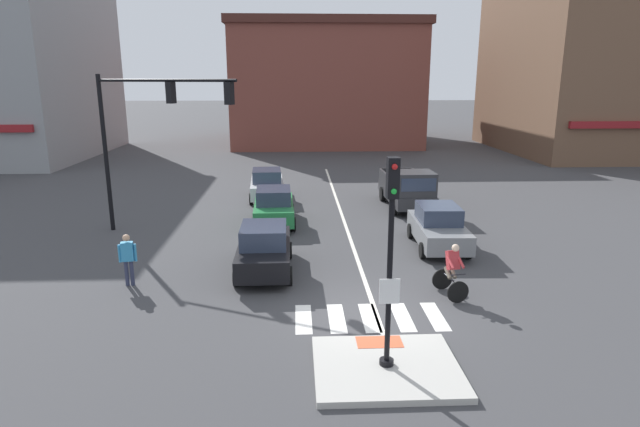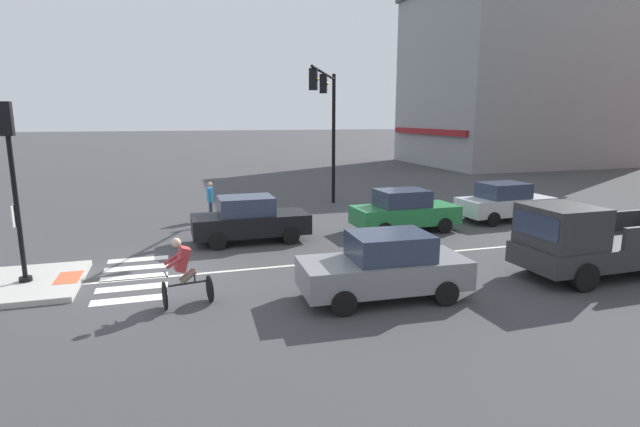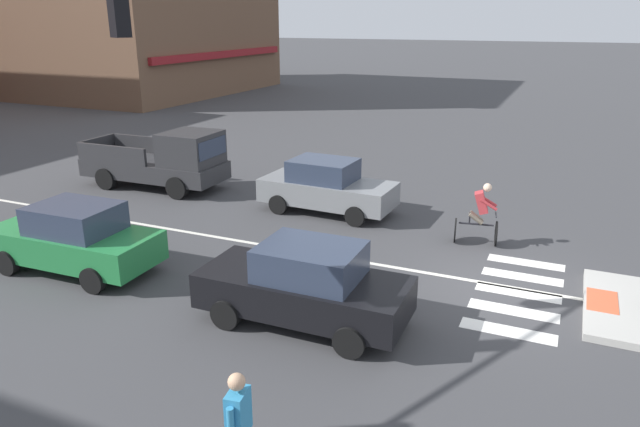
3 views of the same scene
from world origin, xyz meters
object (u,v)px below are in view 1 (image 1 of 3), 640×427
at_px(car_green_westbound_far, 274,206).
at_px(signal_pole, 391,245).
at_px(car_silver_westbound_distant, 267,184).
at_px(car_grey_eastbound_mid, 438,227).
at_px(car_black_westbound_near, 264,248).
at_px(traffic_light_mast, 143,124).
at_px(pickup_truck_charcoal_eastbound_far, 408,190).
at_px(cyclist, 452,269).
at_px(pedestrian_at_curb_left, 128,256).

bearing_deg(car_green_westbound_far, signal_pole, -76.63).
bearing_deg(car_silver_westbound_distant, car_grey_eastbound_mid, -51.40).
relative_size(car_green_westbound_far, car_black_westbound_near, 1.01).
distance_m(signal_pole, traffic_light_mast, 13.61).
height_order(signal_pole, traffic_light_mast, traffic_light_mast).
xyz_separation_m(traffic_light_mast, pickup_truck_charcoal_eastbound_far, (11.57, 4.02, -3.62)).
height_order(cyclist, pedestrian_at_curb_left, cyclist).
xyz_separation_m(car_silver_westbound_distant, cyclist, (6.12, -13.49, 0.06)).
xyz_separation_m(traffic_light_mast, cyclist, (10.58, -6.90, -3.73)).
bearing_deg(car_black_westbound_near, car_silver_westbound_distant, 92.44).
distance_m(traffic_light_mast, car_grey_eastbound_mid, 12.24).
height_order(signal_pole, car_green_westbound_far, signal_pole).
bearing_deg(pedestrian_at_curb_left, car_green_westbound_far, 59.05).
height_order(traffic_light_mast, pickup_truck_charcoal_eastbound_far, traffic_light_mast).
xyz_separation_m(car_black_westbound_near, cyclist, (5.65, -2.40, 0.06)).
relative_size(signal_pole, cyclist, 2.76).
bearing_deg(car_grey_eastbound_mid, pedestrian_at_curb_left, -162.37).
height_order(car_black_westbound_near, pickup_truck_charcoal_eastbound_far, pickup_truck_charcoal_eastbound_far).
height_order(car_green_westbound_far, car_black_westbound_near, same).
bearing_deg(car_silver_westbound_distant, pickup_truck_charcoal_eastbound_far, -19.86).
xyz_separation_m(car_black_westbound_near, pedestrian_at_curb_left, (-4.17, -1.05, 0.17)).
relative_size(traffic_light_mast, car_green_westbound_far, 1.57).
bearing_deg(pedestrian_at_curb_left, cyclist, -7.82).
relative_size(signal_pole, car_green_westbound_far, 1.12).
xyz_separation_m(traffic_light_mast, pedestrian_at_curb_left, (0.76, -5.55, -3.62)).
relative_size(traffic_light_mast, pickup_truck_charcoal_eastbound_far, 1.26).
xyz_separation_m(car_silver_westbound_distant, car_grey_eastbound_mid, (6.98, -8.75, 0.00)).
bearing_deg(car_grey_eastbound_mid, car_green_westbound_far, 150.04).
height_order(car_black_westbound_near, cyclist, cyclist).
bearing_deg(signal_pole, pedestrian_at_curb_left, 143.43).
xyz_separation_m(signal_pole, traffic_light_mast, (-7.98, 10.90, 1.66)).
relative_size(traffic_light_mast, pedestrian_at_curb_left, 3.89).
xyz_separation_m(car_green_westbound_far, cyclist, (5.56, -8.44, 0.06)).
bearing_deg(pickup_truck_charcoal_eastbound_far, car_grey_eastbound_mid, -91.20).
xyz_separation_m(signal_pole, pedestrian_at_curb_left, (-7.21, 5.35, -1.96)).
distance_m(car_black_westbound_near, pickup_truck_charcoal_eastbound_far, 10.80).
xyz_separation_m(signal_pole, pickup_truck_charcoal_eastbound_far, (3.59, 14.92, -1.96)).
bearing_deg(pickup_truck_charcoal_eastbound_far, signal_pole, -103.54).
bearing_deg(cyclist, car_grey_eastbound_mid, 79.69).
relative_size(signal_pole, pedestrian_at_curb_left, 2.77).
distance_m(car_green_westbound_far, pedestrian_at_curb_left, 8.27).
relative_size(car_silver_westbound_distant, pedestrian_at_curb_left, 2.51).
distance_m(car_silver_westbound_distant, car_black_westbound_near, 11.10).
xyz_separation_m(cyclist, pedestrian_at_curb_left, (-9.81, 1.35, 0.11)).
relative_size(car_green_westbound_far, cyclist, 2.47).
bearing_deg(car_green_westbound_far, car_grey_eastbound_mid, -29.96).
xyz_separation_m(traffic_light_mast, car_green_westbound_far, (5.02, 1.54, -3.79)).
distance_m(cyclist, pedestrian_at_curb_left, 9.91).
xyz_separation_m(car_black_westbound_near, pickup_truck_charcoal_eastbound_far, (6.64, 8.52, 0.17)).
relative_size(traffic_light_mast, car_silver_westbound_distant, 1.55).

